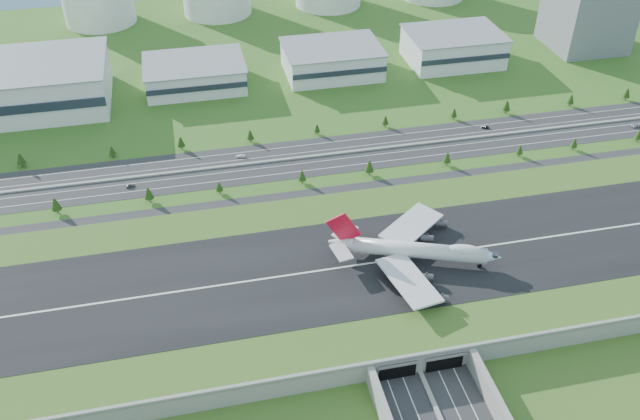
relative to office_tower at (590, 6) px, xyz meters
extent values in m
plane|color=#265B1C|center=(-200.00, -195.00, -27.50)|extent=(1200.00, 1200.00, 0.00)
cube|color=gray|center=(-200.00, -195.00, -23.50)|extent=(520.00, 100.00, 8.00)
cube|color=#416422|center=(-200.00, -195.00, -19.42)|extent=(520.00, 100.00, 0.16)
cube|color=black|center=(-200.00, -195.00, -19.28)|extent=(520.00, 58.00, 0.12)
cube|color=silver|center=(-200.00, -195.00, -19.20)|extent=(520.00, 0.90, 0.02)
cube|color=gray|center=(-200.00, -244.40, -18.90)|extent=(520.00, 1.20, 1.20)
cube|color=black|center=(-208.50, -245.20, -24.30)|extent=(13.00, 1.20, 6.00)
cube|color=black|center=(-191.50, -245.20, -24.30)|extent=(13.00, 1.20, 6.00)
cube|color=#28282B|center=(-200.00, -100.00, -27.44)|extent=(560.00, 36.00, 0.12)
cylinder|color=#3D2819|center=(-330.72, -122.00, -26.04)|extent=(0.50, 0.50, 2.93)
cone|color=#15360E|center=(-330.72, -122.00, -22.29)|extent=(4.56, 4.56, 5.86)
cylinder|color=#3D2819|center=(-289.60, -122.00, -26.09)|extent=(0.50, 0.50, 2.82)
cone|color=#15360E|center=(-289.60, -122.00, -22.49)|extent=(4.38, 4.38, 5.63)
cylinder|color=#3D2819|center=(-257.14, -122.00, -26.39)|extent=(0.50, 0.50, 2.23)
cone|color=#15360E|center=(-257.14, -122.00, -23.54)|extent=(3.46, 3.46, 4.45)
cylinder|color=#3D2819|center=(-217.26, -122.00, -26.24)|extent=(0.50, 0.50, 2.51)
cone|color=#15360E|center=(-217.26, -122.00, -23.04)|extent=(3.91, 3.91, 5.02)
cylinder|color=#3D2819|center=(-183.69, -122.00, -26.07)|extent=(0.50, 0.50, 2.87)
cone|color=#15360E|center=(-183.69, -122.00, -22.41)|extent=(4.46, 4.46, 5.73)
cylinder|color=#3D2819|center=(-143.31, -122.00, -26.20)|extent=(0.50, 0.50, 2.60)
cone|color=#15360E|center=(-143.31, -122.00, -22.87)|extent=(4.05, 4.05, 5.21)
cylinder|color=#3D2819|center=(-103.96, -122.00, -26.38)|extent=(0.50, 0.50, 2.24)
cone|color=#15360E|center=(-103.96, -122.00, -23.51)|extent=(3.49, 3.49, 4.49)
cylinder|color=#3D2819|center=(-73.45, -122.00, -26.34)|extent=(0.50, 0.50, 2.32)
cone|color=#15360E|center=(-73.45, -122.00, -23.38)|extent=(3.61, 3.61, 4.64)
cylinder|color=#3D2819|center=(-36.19, -122.00, -26.24)|extent=(0.50, 0.50, 2.52)
cone|color=#15360E|center=(-36.19, -122.00, -23.03)|extent=(3.91, 3.91, 5.03)
cylinder|color=#3D2819|center=(-351.46, -78.00, -26.09)|extent=(0.50, 0.50, 2.83)
cone|color=#15360E|center=(-351.46, -78.00, -22.47)|extent=(4.40, 4.40, 5.65)
cylinder|color=#3D2819|center=(-307.33, -78.00, -26.39)|extent=(0.50, 0.50, 2.22)
cone|color=#15360E|center=(-307.33, -78.00, -23.56)|extent=(3.45, 3.45, 4.44)
cylinder|color=#3D2819|center=(-272.59, -78.00, -26.21)|extent=(0.50, 0.50, 2.58)
cone|color=#15360E|center=(-272.59, -78.00, -22.92)|extent=(4.01, 4.01, 5.15)
cylinder|color=#3D2819|center=(-236.45, -78.00, -26.29)|extent=(0.50, 0.50, 2.41)
cone|color=#15360E|center=(-236.45, -78.00, -23.21)|extent=(3.75, 3.75, 4.83)
cylinder|color=#3D2819|center=(-200.39, -78.00, -26.45)|extent=(0.50, 0.50, 2.11)
cone|color=#15360E|center=(-200.39, -78.00, -23.75)|extent=(3.28, 3.28, 4.22)
cylinder|color=#3D2819|center=(-162.17, -78.00, -26.35)|extent=(0.50, 0.50, 2.30)
cone|color=#15360E|center=(-162.17, -78.00, -23.40)|extent=(3.58, 3.58, 4.61)
cylinder|color=#3D2819|center=(-122.30, -78.00, -26.36)|extent=(0.50, 0.50, 2.28)
cone|color=#15360E|center=(-122.30, -78.00, -23.45)|extent=(3.54, 3.54, 4.56)
cylinder|color=#3D2819|center=(-90.90, -78.00, -26.11)|extent=(0.50, 0.50, 2.78)
cone|color=#15360E|center=(-90.90, -78.00, -22.55)|extent=(4.33, 4.33, 5.57)
cylinder|color=#3D2819|center=(-51.14, -78.00, -26.22)|extent=(0.50, 0.50, 2.55)
cone|color=#15360E|center=(-51.14, -78.00, -22.97)|extent=(3.97, 3.97, 5.10)
cylinder|color=#3D2819|center=(-15.35, -78.00, -26.18)|extent=(0.50, 0.50, 2.64)
cone|color=#15360E|center=(-15.35, -78.00, -22.80)|extent=(4.11, 4.11, 5.28)
cube|color=#BCBCC0|center=(-260.00, -5.00, -20.00)|extent=(58.00, 42.00, 15.00)
cube|color=#BCBCC0|center=(-175.00, -5.00, -19.00)|extent=(58.00, 42.00, 17.00)
cube|color=#BCBCC0|center=(-95.00, -5.00, -18.00)|extent=(58.00, 42.00, 19.00)
cube|color=slate|center=(0.00, 0.00, 0.00)|extent=(46.00, 46.00, 55.00)
cylinder|color=silver|center=(-186.67, -197.55, -13.51)|extent=(53.89, 25.02, 6.30)
cone|color=silver|center=(-158.97, -207.79, -13.51)|extent=(9.57, 8.64, 6.30)
cone|color=silver|center=(-214.37, -187.31, -13.12)|extent=(11.42, 9.32, 6.30)
ellipsoid|color=silver|center=(-169.09, -204.05, -11.24)|extent=(14.30, 9.26, 3.87)
cube|color=silver|center=(-194.32, -212.56, -14.50)|extent=(18.56, 31.52, 1.55)
cube|color=silver|center=(-182.72, -181.17, -14.50)|extent=(31.21, 28.21, 1.55)
cylinder|color=#38383D|center=(-186.36, -210.26, -16.66)|extent=(5.82, 4.54, 2.95)
cylinder|color=#38383D|center=(-184.73, -222.40, -16.66)|extent=(5.82, 4.54, 2.95)
cylinder|color=#38383D|center=(-178.17, -188.10, -16.66)|extent=(5.82, 4.54, 2.95)
cylinder|color=#38383D|center=(-169.04, -179.93, -16.66)|extent=(5.82, 4.54, 2.95)
cube|color=silver|center=(-215.66, -193.66, -12.33)|extent=(7.65, 11.67, 0.59)
cube|color=silver|center=(-211.23, -181.65, -12.33)|extent=(12.10, 11.46, 0.59)
cube|color=red|center=(-213.45, -187.66, -5.64)|extent=(13.47, 5.69, 14.76)
cylinder|color=black|center=(-162.81, -206.37, -18.68)|extent=(1.87, 0.69, 1.87)
cylinder|color=black|center=(-191.46, -199.14, -18.68)|extent=(1.87, 0.69, 1.87)
cylinder|color=black|center=(-189.27, -193.23, -18.68)|extent=(1.87, 0.69, 1.87)
cylinder|color=black|center=(-197.00, -197.09, -18.68)|extent=(1.87, 0.69, 1.87)
cylinder|color=black|center=(-194.81, -191.18, -18.68)|extent=(1.87, 0.69, 1.87)
imported|color=slate|center=(-298.58, -107.77, -26.65)|extent=(4.61, 2.83, 1.46)
imported|color=black|center=(-109.24, -91.54, -26.70)|extent=(4.36, 2.90, 1.36)
imported|color=silver|center=(-27.47, -107.71, -26.54)|extent=(6.52, 4.06, 1.68)
imported|color=white|center=(-243.60, -92.45, -26.67)|extent=(5.24, 3.15, 1.42)
camera|label=1|loc=(-266.96, -388.29, 157.51)|focal=38.00mm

